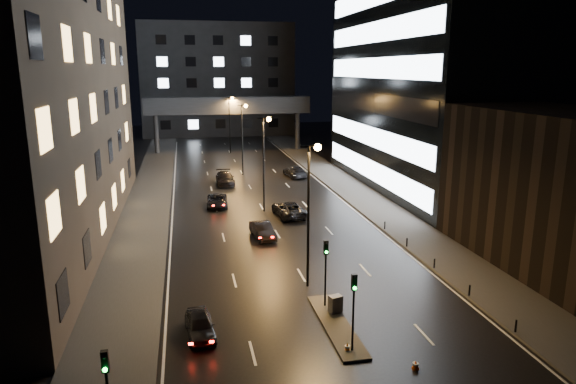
% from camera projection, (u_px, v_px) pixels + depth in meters
% --- Properties ---
extents(ground, '(160.00, 160.00, 0.00)m').
position_uv_depth(ground, '(250.00, 187.00, 66.83)').
color(ground, black).
rests_on(ground, ground).
extents(sidewalk_left, '(5.00, 110.00, 0.15)m').
position_uv_depth(sidewalk_left, '(149.00, 200.00, 59.63)').
color(sidewalk_left, '#383533').
rests_on(sidewalk_left, ground).
extents(sidewalk_right, '(5.00, 110.00, 0.15)m').
position_uv_depth(sidewalk_right, '(354.00, 191.00, 64.46)').
color(sidewalk_right, '#383533').
rests_on(sidewalk_right, ground).
extents(building_left, '(15.00, 48.00, 40.00)m').
position_uv_depth(building_left, '(1.00, 7.00, 42.56)').
color(building_left, '#2D2319').
rests_on(building_left, ground).
extents(building_right_low, '(10.00, 18.00, 12.00)m').
position_uv_depth(building_right_low, '(556.00, 188.00, 39.75)').
color(building_right_low, black).
rests_on(building_right_low, ground).
extents(building_right_glass, '(20.00, 36.00, 45.00)m').
position_uv_depth(building_right_glass, '(454.00, 6.00, 62.59)').
color(building_right_glass, black).
rests_on(building_right_glass, ground).
extents(building_far, '(34.00, 14.00, 25.00)m').
position_uv_depth(building_far, '(217.00, 80.00, 119.18)').
color(building_far, '#333335').
rests_on(building_far, ground).
extents(skybridge, '(30.00, 3.00, 10.00)m').
position_uv_depth(skybridge, '(228.00, 106.00, 93.47)').
color(skybridge, '#333335').
rests_on(skybridge, ground).
extents(median_island, '(1.60, 8.00, 0.15)m').
position_uv_depth(median_island, '(336.00, 325.00, 30.66)').
color(median_island, '#383533').
rests_on(median_island, ground).
extents(traffic_signal_near, '(0.28, 0.34, 4.40)m').
position_uv_depth(traffic_signal_near, '(326.00, 262.00, 32.33)').
color(traffic_signal_near, black).
rests_on(traffic_signal_near, median_island).
extents(traffic_signal_far, '(0.28, 0.34, 4.40)m').
position_uv_depth(traffic_signal_far, '(354.00, 300.00, 27.09)').
color(traffic_signal_far, black).
rests_on(traffic_signal_far, median_island).
extents(traffic_signal_corner, '(0.28, 0.34, 4.40)m').
position_uv_depth(traffic_signal_corner, '(107.00, 384.00, 20.08)').
color(traffic_signal_corner, black).
rests_on(traffic_signal_corner, ground).
extents(bollard_row, '(0.12, 25.12, 0.90)m').
position_uv_depth(bollard_row, '(451.00, 277.00, 36.77)').
color(bollard_row, black).
rests_on(bollard_row, ground).
extents(streetlight_near, '(1.45, 0.50, 10.15)m').
position_uv_depth(streetlight_near, '(311.00, 197.00, 34.85)').
color(streetlight_near, black).
rests_on(streetlight_near, ground).
extents(streetlight_mid_a, '(1.45, 0.50, 10.15)m').
position_uv_depth(streetlight_mid_a, '(265.00, 152.00, 53.91)').
color(streetlight_mid_a, black).
rests_on(streetlight_mid_a, ground).
extents(streetlight_mid_b, '(1.45, 0.50, 10.15)m').
position_uv_depth(streetlight_mid_b, '(243.00, 130.00, 72.96)').
color(streetlight_mid_b, black).
rests_on(streetlight_mid_b, ground).
extents(streetlight_far, '(1.45, 0.50, 10.15)m').
position_uv_depth(streetlight_far, '(230.00, 117.00, 92.02)').
color(streetlight_far, black).
rests_on(streetlight_far, ground).
extents(car_away_a, '(1.88, 4.00, 1.32)m').
position_uv_depth(car_away_a, '(200.00, 325.00, 29.42)').
color(car_away_a, black).
rests_on(car_away_a, ground).
extents(car_away_b, '(2.04, 4.45, 1.41)m').
position_uv_depth(car_away_b, '(263.00, 230.00, 46.55)').
color(car_away_b, black).
rests_on(car_away_b, ground).
extents(car_away_c, '(2.55, 4.96, 1.34)m').
position_uv_depth(car_away_c, '(217.00, 201.00, 57.06)').
color(car_away_c, black).
rests_on(car_away_c, ground).
extents(car_away_d, '(2.31, 5.58, 1.61)m').
position_uv_depth(car_away_d, '(225.00, 178.00, 68.24)').
color(car_away_d, black).
rests_on(car_away_d, ground).
extents(car_toward_a, '(3.10, 5.81, 1.55)m').
position_uv_depth(car_toward_a, '(289.00, 209.00, 53.33)').
color(car_toward_a, black).
rests_on(car_toward_a, ground).
extents(car_toward_b, '(2.84, 5.63, 1.57)m').
position_uv_depth(car_toward_b, '(295.00, 171.00, 72.86)').
color(car_toward_b, black).
rests_on(car_toward_b, ground).
extents(utility_cabinet, '(0.90, 0.75, 1.07)m').
position_uv_depth(utility_cabinet, '(335.00, 304.00, 32.04)').
color(utility_cabinet, '#525254').
rests_on(utility_cabinet, median_island).
extents(cone_a, '(0.47, 0.47, 0.57)m').
position_uv_depth(cone_a, '(347.00, 347.00, 27.78)').
color(cone_a, orange).
rests_on(cone_a, ground).
extents(cone_b, '(0.54, 0.54, 0.45)m').
position_uv_depth(cone_b, '(416.00, 365.00, 26.26)').
color(cone_b, '#D8490B').
rests_on(cone_b, ground).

